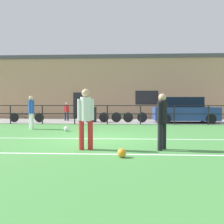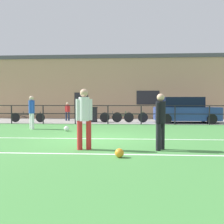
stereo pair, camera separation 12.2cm
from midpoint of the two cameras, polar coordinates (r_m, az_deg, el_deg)
ground at (r=9.24m, az=-4.16°, el=-6.25°), size 60.00×44.00×0.04m
field_line_touchline at (r=9.29m, az=-4.12°, el=-6.07°), size 36.00×0.11×0.00m
field_line_hash at (r=6.67m, az=-7.07°, el=-9.44°), size 36.00×0.11×0.00m
pavement_strip at (r=17.66m, az=-0.67°, el=-2.03°), size 48.00×5.00×0.02m
perimeter_fence at (r=15.12m, az=-1.30°, el=0.03°), size 36.07×0.07×1.15m
clubhouse_facade at (r=21.33m, az=-0.02°, el=5.62°), size 28.00×2.56×5.13m
player_goalkeeper at (r=7.16m, az=10.86°, el=-1.36°), size 0.29×0.38×1.59m
player_striker at (r=13.04m, az=-18.16°, el=0.37°), size 0.33×0.37×1.65m
player_winger at (r=7.14m, az=-6.47°, el=-0.73°), size 0.46×0.30×1.73m
soccer_ball_match at (r=6.20m, az=1.66°, el=-9.29°), size 0.22×0.22×0.22m
soccer_ball_spare at (r=11.76m, az=-10.64°, el=-3.76°), size 0.23×0.23×0.23m
spectator_child at (r=17.99m, az=-10.49°, el=0.39°), size 0.36×0.23×1.29m
parked_car_red at (r=16.69m, az=15.89°, el=0.31°), size 3.97×1.92×1.63m
bicycle_parked_0 at (r=16.30m, az=3.71°, el=-1.17°), size 2.32×0.04×0.75m
bicycle_parked_1 at (r=17.31m, az=-19.04°, el=-1.16°), size 2.28×0.04×0.71m
bicycle_parked_2 at (r=16.31m, az=0.69°, el=-1.18°), size 2.22×0.04×0.74m
trash_bin_0 at (r=16.61m, az=-4.92°, el=-0.54°), size 0.66×0.56×1.00m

